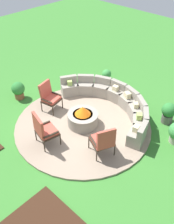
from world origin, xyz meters
TOP-DOWN VIEW (x-y plane):
  - ground_plane at (0.00, 0.00)m, footprint 24.00×24.00m
  - patio_circle at (0.00, 0.00)m, footprint 4.50×4.50m
  - fire_pit at (0.00, 0.00)m, footprint 1.00×1.00m
  - curved_stone_bench at (0.18, 1.35)m, footprint 4.02×1.93m
  - lounge_chair_front_left at (-1.42, -0.21)m, footprint 0.67×0.68m
  - lounge_chair_front_right at (-0.18, -1.44)m, footprint 0.73×0.70m
  - lounge_chair_back_left at (1.33, -0.54)m, footprint 0.80×0.79m
  - potted_plant_0 at (-1.19, 2.62)m, footprint 0.38×0.38m
  - potted_plant_1 at (-2.86, -0.54)m, footprint 0.50×0.50m
  - potted_plant_3 at (1.94, 2.08)m, footprint 0.48×0.48m

SIDE VIEW (x-z plane):
  - ground_plane at x=0.00m, z-range 0.00..0.00m
  - patio_circle at x=0.00m, z-range 0.00..0.06m
  - fire_pit at x=0.00m, z-range -0.02..0.69m
  - potted_plant_0 at x=-1.19m, z-range 0.04..0.63m
  - curved_stone_bench at x=0.18m, z-range -0.01..0.72m
  - potted_plant_1 at x=-2.86m, z-range 0.04..0.72m
  - potted_plant_3 at x=1.94m, z-range 0.04..0.80m
  - lounge_chair_back_left at x=1.33m, z-range 0.08..1.11m
  - lounge_chair_front_left at x=-1.42m, z-range 0.08..1.15m
  - lounge_chair_front_right at x=-0.18m, z-range 0.05..1.23m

